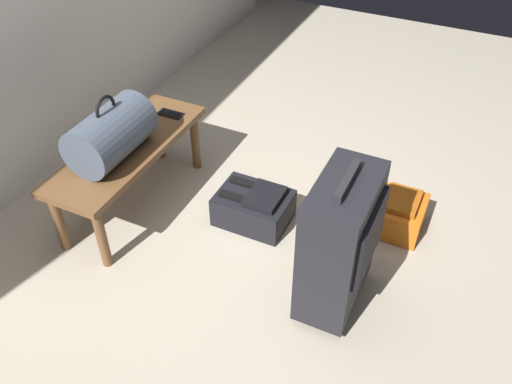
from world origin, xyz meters
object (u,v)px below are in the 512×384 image
at_px(backpack_orange, 387,211).
at_px(suitcase_upright_charcoal, 340,242).
at_px(backpack_dark, 254,207).
at_px(duffel_bag_slate, 111,134).
at_px(cell_phone, 171,114).
at_px(bench, 129,155).

bearing_deg(backpack_orange, suitcase_upright_charcoal, 171.78).
bearing_deg(backpack_dark, duffel_bag_slate, 111.59).
bearing_deg(cell_phone, backpack_orange, -86.32).
xyz_separation_m(backpack_dark, backpack_orange, (0.27, -0.65, 0.00)).
relative_size(bench, backpack_dark, 2.63).
xyz_separation_m(duffel_bag_slate, backpack_orange, (0.53, -1.30, -0.43)).
height_order(bench, backpack_dark, bench).
height_order(duffel_bag_slate, backpack_orange, duffel_bag_slate).
xyz_separation_m(bench, backpack_orange, (0.43, -1.30, -0.24)).
bearing_deg(duffel_bag_slate, suitcase_upright_charcoal, -93.40).
bearing_deg(backpack_orange, backpack_dark, 112.83).
height_order(suitcase_upright_charcoal, backpack_dark, suitcase_upright_charcoal).
distance_m(bench, backpack_dark, 0.71).
distance_m(backpack_dark, backpack_orange, 0.70).
bearing_deg(backpack_dark, backpack_orange, -67.17).
distance_m(cell_phone, backpack_dark, 0.71).
bearing_deg(suitcase_upright_charcoal, cell_phone, 65.94).
bearing_deg(bench, backpack_dark, -76.34).
bearing_deg(bench, cell_phone, -7.03).
height_order(duffel_bag_slate, cell_phone, duffel_bag_slate).
xyz_separation_m(duffel_bag_slate, suitcase_upright_charcoal, (-0.07, -1.21, -0.16)).
bearing_deg(bench, suitcase_upright_charcoal, -98.05).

